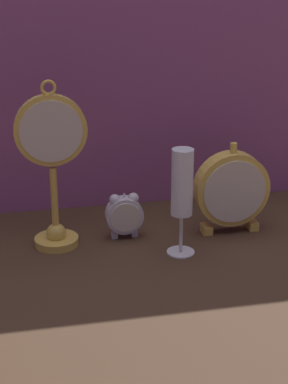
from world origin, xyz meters
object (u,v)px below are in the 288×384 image
(alarm_clock_twin_bell, at_px, (124,214))
(mantel_clock_silver, at_px, (232,189))
(pocket_watch_on_stand, at_px, (53,167))
(champagne_flute, at_px, (182,190))

(alarm_clock_twin_bell, height_order, mantel_clock_silver, mantel_clock_silver)
(pocket_watch_on_stand, height_order, champagne_flute, pocket_watch_on_stand)
(alarm_clock_twin_bell, bearing_deg, pocket_watch_on_stand, -177.25)
(pocket_watch_on_stand, distance_m, champagne_flute, 0.25)
(alarm_clock_twin_bell, height_order, champagne_flute, champagne_flute)
(pocket_watch_on_stand, relative_size, alarm_clock_twin_bell, 3.47)
(pocket_watch_on_stand, height_order, alarm_clock_twin_bell, pocket_watch_on_stand)
(pocket_watch_on_stand, xyz_separation_m, alarm_clock_twin_bell, (0.14, 0.01, -0.11))
(pocket_watch_on_stand, distance_m, alarm_clock_twin_bell, 0.18)
(mantel_clock_silver, bearing_deg, champagne_flute, -148.59)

